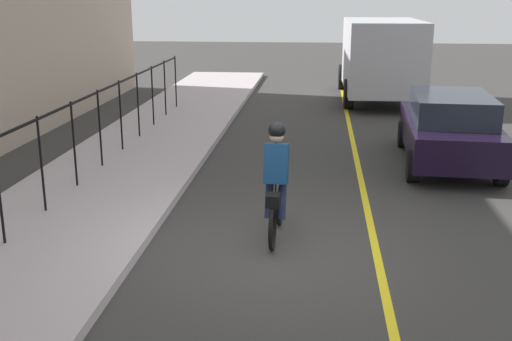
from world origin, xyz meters
TOP-DOWN VIEW (x-y plane):
  - ground_plane at (0.00, 0.00)m, footprint 80.00×80.00m
  - lane_line_centre at (0.00, -1.60)m, footprint 36.00×0.12m
  - sidewalk at (0.00, 3.40)m, footprint 40.00×3.20m
  - iron_fence at (1.00, 3.80)m, footprint 19.98×0.04m
  - cyclist_lead at (0.51, -0.09)m, footprint 1.71×0.37m
  - patrol_sedan at (5.21, -3.54)m, footprint 4.50×2.13m
  - box_truck_background at (13.86, -2.77)m, footprint 6.74×2.61m

SIDE VIEW (x-z plane):
  - ground_plane at x=0.00m, z-range 0.00..0.00m
  - lane_line_centre at x=0.00m, z-range 0.00..0.01m
  - sidewalk at x=0.00m, z-range 0.00..0.15m
  - patrol_sedan at x=5.21m, z-range 0.03..1.61m
  - cyclist_lead at x=0.51m, z-range 0.00..1.82m
  - iron_fence at x=1.00m, z-range 0.49..2.09m
  - box_truck_background at x=13.86m, z-range 0.16..2.94m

